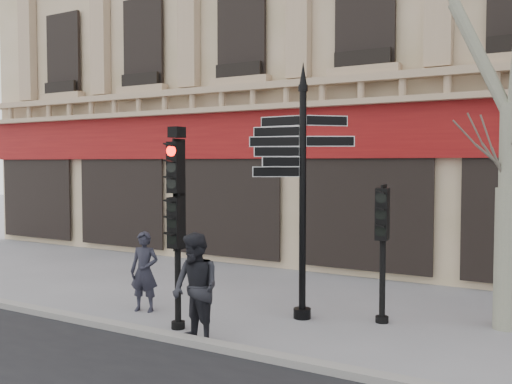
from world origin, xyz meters
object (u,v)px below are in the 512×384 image
traffic_signal_secondary (383,229)px  pedestrian_b (196,289)px  traffic_signal_main (177,202)px  pedestrian_a (144,271)px  fingerpost (303,147)px

traffic_signal_secondary → pedestrian_b: bearing=-136.9°
traffic_signal_main → traffic_signal_secondary: traffic_signal_main is taller
pedestrian_a → pedestrian_b: size_ratio=0.88×
traffic_signal_main → pedestrian_b: traffic_signal_main is taller
pedestrian_a → pedestrian_b: bearing=-45.3°
fingerpost → traffic_signal_secondary: fingerpost is taller
traffic_signal_main → fingerpost: bearing=38.4°
pedestrian_b → fingerpost: bearing=88.3°
fingerpost → traffic_signal_main: size_ratio=1.35×
pedestrian_a → pedestrian_b: pedestrian_b is taller
traffic_signal_secondary → pedestrian_b: (-2.16, -2.63, -0.80)m
traffic_signal_main → pedestrian_b: bearing=-42.5°
traffic_signal_main → traffic_signal_secondary: 3.63m
traffic_signal_main → pedestrian_a: bearing=146.5°
fingerpost → traffic_signal_main: (-1.55, -1.67, -0.94)m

